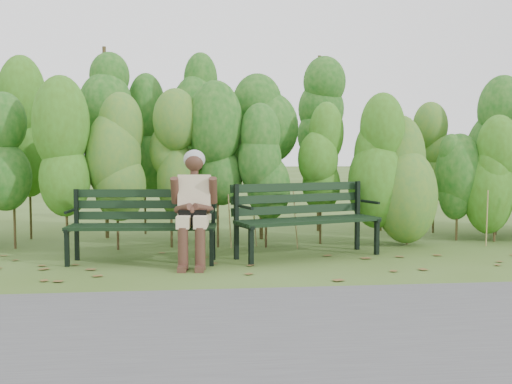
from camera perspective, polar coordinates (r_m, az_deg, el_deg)
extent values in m
plane|color=#395418|center=(6.09, 0.36, -7.28)|extent=(80.00, 80.00, 0.00)
cube|color=#474749|center=(3.98, 4.11, -13.32)|extent=(60.00, 2.50, 0.01)
cylinder|color=#47381E|center=(7.57, -22.06, -2.31)|extent=(0.03, 0.03, 0.80)
ellipsoid|color=#3B6619|center=(7.53, -22.19, 2.54)|extent=(0.64, 0.64, 1.44)
cylinder|color=#47381E|center=(7.42, -17.51, -2.32)|extent=(0.03, 0.03, 0.80)
ellipsoid|color=#3B6619|center=(7.38, -17.61, 2.62)|extent=(0.64, 0.64, 1.44)
cylinder|color=#47381E|center=(7.33, -12.81, -2.32)|extent=(0.03, 0.03, 0.80)
ellipsoid|color=#3B6619|center=(7.29, -12.89, 2.69)|extent=(0.64, 0.64, 1.44)
cylinder|color=#47381E|center=(7.28, -8.02, -2.29)|extent=(0.03, 0.03, 0.80)
ellipsoid|color=#3B6619|center=(7.24, -8.07, 2.75)|extent=(0.64, 0.64, 1.44)
cylinder|color=#47381E|center=(7.29, -3.21, -2.26)|extent=(0.03, 0.03, 0.80)
ellipsoid|color=#3B6619|center=(7.25, -3.23, 2.78)|extent=(0.64, 0.64, 1.44)
cylinder|color=#47381E|center=(7.35, 1.57, -2.20)|extent=(0.03, 0.03, 0.80)
ellipsoid|color=#3B6619|center=(7.31, 1.58, 2.79)|extent=(0.64, 0.64, 1.44)
cylinder|color=#47381E|center=(7.45, 6.23, -2.14)|extent=(0.03, 0.03, 0.80)
ellipsoid|color=#3B6619|center=(7.41, 6.27, 2.79)|extent=(0.64, 0.64, 1.44)
cylinder|color=#47381E|center=(7.61, 10.74, -2.06)|extent=(0.03, 0.03, 0.80)
ellipsoid|color=#3B6619|center=(7.57, 10.80, 2.76)|extent=(0.64, 0.64, 1.44)
cylinder|color=#47381E|center=(7.81, 15.04, -1.97)|extent=(0.03, 0.03, 0.80)
ellipsoid|color=#3B6619|center=(7.77, 15.12, 2.73)|extent=(0.64, 0.64, 1.44)
cylinder|color=#47381E|center=(8.05, 19.10, -1.88)|extent=(0.03, 0.03, 0.80)
ellipsoid|color=#3B6619|center=(8.02, 19.20, 2.68)|extent=(0.64, 0.64, 1.44)
cylinder|color=#47381E|center=(8.33, 22.91, -1.79)|extent=(0.03, 0.03, 0.80)
ellipsoid|color=#3B6619|center=(8.30, 23.02, 2.62)|extent=(0.64, 0.64, 1.44)
cylinder|color=#47381E|center=(8.50, -19.83, -0.59)|extent=(0.04, 0.04, 1.10)
ellipsoid|color=#145316|center=(8.48, -19.97, 5.35)|extent=(0.70, 0.70, 1.98)
cylinder|color=#47381E|center=(8.35, -14.71, -0.56)|extent=(0.04, 0.04, 1.10)
ellipsoid|color=#145316|center=(8.33, -14.81, 5.49)|extent=(0.70, 0.70, 1.98)
cylinder|color=#47381E|center=(8.27, -9.44, -0.52)|extent=(0.04, 0.04, 1.10)
ellipsoid|color=#145316|center=(8.25, -9.51, 5.58)|extent=(0.70, 0.70, 1.98)
cylinder|color=#47381E|center=(8.27, -4.12, -0.49)|extent=(0.04, 0.04, 1.10)
ellipsoid|color=#145316|center=(8.25, -4.15, 5.62)|extent=(0.70, 0.70, 1.98)
cylinder|color=#47381E|center=(8.33, 1.17, -0.44)|extent=(0.04, 0.04, 1.10)
ellipsoid|color=#145316|center=(8.31, 1.18, 5.62)|extent=(0.70, 0.70, 1.98)
cylinder|color=#47381E|center=(8.46, 6.33, -0.40)|extent=(0.04, 0.04, 1.10)
ellipsoid|color=#145316|center=(8.44, 6.37, 5.57)|extent=(0.70, 0.70, 1.98)
cylinder|color=#47381E|center=(8.66, 11.29, -0.35)|extent=(0.04, 0.04, 1.10)
ellipsoid|color=#145316|center=(8.64, 11.37, 5.48)|extent=(0.70, 0.70, 1.98)
cylinder|color=#47381E|center=(8.92, 16.00, -0.30)|extent=(0.04, 0.04, 1.10)
ellipsoid|color=#145316|center=(8.91, 16.11, 5.35)|extent=(0.70, 0.70, 1.98)
cylinder|color=#47381E|center=(9.24, 20.41, -0.26)|extent=(0.04, 0.04, 1.10)
ellipsoid|color=#145316|center=(9.22, 20.54, 5.20)|extent=(0.70, 0.70, 1.98)
cube|color=brown|center=(5.52, -3.86, -8.43)|extent=(0.09, 0.10, 0.01)
cube|color=brown|center=(6.26, 18.54, -7.15)|extent=(0.11, 0.11, 0.01)
cube|color=brown|center=(6.28, -19.22, -7.14)|extent=(0.10, 0.11, 0.01)
cube|color=brown|center=(6.85, 20.39, -6.24)|extent=(0.11, 0.11, 0.01)
cube|color=brown|center=(7.14, 13.96, -5.72)|extent=(0.11, 0.11, 0.01)
cube|color=brown|center=(6.01, -12.83, -7.51)|extent=(0.10, 0.11, 0.01)
cube|color=brown|center=(6.03, 4.55, -7.39)|extent=(0.09, 0.10, 0.01)
cube|color=brown|center=(6.80, -15.70, -6.23)|extent=(0.09, 0.11, 0.01)
cube|color=brown|center=(6.69, -17.64, -6.42)|extent=(0.11, 0.11, 0.01)
cube|color=brown|center=(6.40, -14.48, -6.84)|extent=(0.08, 0.10, 0.01)
cube|color=brown|center=(6.23, -18.11, -7.20)|extent=(0.10, 0.11, 0.01)
cube|color=brown|center=(6.36, -1.44, -6.78)|extent=(0.09, 0.10, 0.01)
cube|color=brown|center=(5.78, -21.93, -8.15)|extent=(0.09, 0.10, 0.01)
cube|color=brown|center=(6.48, -18.82, -6.79)|extent=(0.08, 0.10, 0.01)
cube|color=brown|center=(6.92, 1.55, -5.90)|extent=(0.09, 0.11, 0.01)
cube|color=brown|center=(6.73, 7.13, -6.21)|extent=(0.10, 0.11, 0.01)
cube|color=brown|center=(5.21, -3.52, -9.18)|extent=(0.09, 0.10, 0.01)
cube|color=brown|center=(6.75, -10.28, -6.21)|extent=(0.10, 0.09, 0.01)
cube|color=brown|center=(7.52, 16.98, -5.28)|extent=(0.08, 0.10, 0.01)
cube|color=brown|center=(5.91, 5.12, -7.62)|extent=(0.11, 0.09, 0.01)
cube|color=brown|center=(5.45, 2.97, -8.61)|extent=(0.11, 0.10, 0.01)
cube|color=brown|center=(5.71, -3.45, -8.02)|extent=(0.07, 0.09, 0.01)
cube|color=brown|center=(5.84, -23.10, -8.05)|extent=(0.11, 0.10, 0.01)
cube|color=brown|center=(5.23, -10.97, -9.20)|extent=(0.11, 0.11, 0.01)
cube|color=brown|center=(5.83, -5.63, -7.78)|extent=(0.09, 0.11, 0.01)
cube|color=brown|center=(6.87, 14.53, -6.10)|extent=(0.09, 0.10, 0.01)
cube|color=brown|center=(6.49, -1.33, -6.56)|extent=(0.10, 0.11, 0.01)
cube|color=brown|center=(7.06, -17.98, -5.90)|extent=(0.11, 0.11, 0.01)
cube|color=brown|center=(6.18, 2.52, -7.10)|extent=(0.10, 0.09, 0.01)
cube|color=brown|center=(7.05, 13.69, -5.83)|extent=(0.08, 0.10, 0.01)
cube|color=brown|center=(6.31, -1.43, -6.86)|extent=(0.11, 0.11, 0.01)
cube|color=brown|center=(6.21, 8.12, -7.09)|extent=(0.11, 0.11, 0.01)
cube|color=black|center=(6.26, -11.05, -3.46)|extent=(1.55, 0.23, 0.03)
cube|color=black|center=(6.36, -10.88, -3.34)|extent=(1.55, 0.23, 0.03)
cube|color=black|center=(6.47, -10.72, -3.22)|extent=(1.55, 0.23, 0.03)
cube|color=black|center=(6.58, -10.57, -3.10)|extent=(1.55, 0.23, 0.03)
cube|color=black|center=(6.64, -10.47, -2.21)|extent=(1.55, 0.18, 0.09)
cube|color=black|center=(6.64, -10.46, -1.16)|extent=(1.55, 0.18, 0.09)
cube|color=black|center=(6.65, -10.46, -0.12)|extent=(1.55, 0.18, 0.09)
cube|color=black|center=(6.44, -17.56, -5.10)|extent=(0.05, 0.05, 0.39)
cube|color=black|center=(6.77, -16.72, -3.00)|extent=(0.05, 0.05, 0.77)
cube|color=black|center=(6.58, -17.17, -3.35)|extent=(0.08, 0.43, 0.03)
cylinder|color=black|center=(6.52, -17.31, -1.75)|extent=(0.06, 0.32, 0.03)
cube|color=black|center=(6.19, -4.25, -5.29)|extent=(0.05, 0.05, 0.39)
cube|color=black|center=(6.53, -4.09, -3.09)|extent=(0.05, 0.05, 0.77)
cube|color=black|center=(6.34, -4.18, -3.46)|extent=(0.08, 0.43, 0.03)
cylinder|color=black|center=(6.27, -4.21, -1.80)|extent=(0.06, 0.32, 0.03)
cube|color=black|center=(6.54, 5.80, -2.87)|extent=(1.60, 0.61, 0.04)
cube|color=black|center=(6.64, 5.30, -2.77)|extent=(1.60, 0.61, 0.04)
cube|color=black|center=(6.74, 4.81, -2.66)|extent=(1.60, 0.61, 0.04)
cube|color=black|center=(6.84, 4.34, -2.57)|extent=(1.60, 0.61, 0.04)
cube|color=black|center=(6.90, 4.01, -1.66)|extent=(1.58, 0.57, 0.10)
cube|color=black|center=(6.90, 3.96, -0.59)|extent=(1.58, 0.57, 0.10)
cube|color=black|center=(6.91, 3.91, 0.47)|extent=(1.58, 0.57, 0.10)
cube|color=black|center=(6.20, -0.48, -5.14)|extent=(0.06, 0.06, 0.41)
cube|color=black|center=(6.53, -1.89, -2.86)|extent=(0.06, 0.06, 0.82)
cube|color=black|center=(6.34, -1.15, -3.23)|extent=(0.19, 0.45, 0.04)
cylinder|color=black|center=(6.28, -0.99, -1.45)|extent=(0.14, 0.34, 0.03)
cube|color=black|center=(6.99, 11.43, -4.20)|extent=(0.06, 0.06, 0.41)
cube|color=black|center=(7.28, 9.63, -2.21)|extent=(0.06, 0.06, 0.82)
cube|color=black|center=(7.11, 10.58, -2.52)|extent=(0.19, 0.45, 0.04)
cylinder|color=black|center=(7.06, 10.82, -0.93)|extent=(0.14, 0.34, 0.03)
cube|color=beige|center=(6.15, -6.84, -2.75)|extent=(0.17, 0.41, 0.12)
cube|color=beige|center=(6.13, -5.25, -2.75)|extent=(0.17, 0.41, 0.12)
cylinder|color=#472A1F|center=(6.03, -6.97, -5.38)|extent=(0.11, 0.11, 0.43)
cylinder|color=#472A1F|center=(6.01, -5.34, -5.39)|extent=(0.11, 0.11, 0.43)
cube|color=#472A1F|center=(5.98, -7.03, -7.24)|extent=(0.10, 0.20, 0.06)
cube|color=#472A1F|center=(5.97, -5.38, -7.25)|extent=(0.10, 0.20, 0.06)
cube|color=beige|center=(6.37, -5.86, -0.53)|extent=(0.36, 0.27, 0.49)
cylinder|color=#472A1F|center=(6.34, -5.89, 1.77)|extent=(0.09, 0.09, 0.10)
sphere|color=#472A1F|center=(6.33, -5.91, 2.89)|extent=(0.20, 0.20, 0.20)
ellipsoid|color=gray|center=(6.35, -5.89, 3.10)|extent=(0.23, 0.22, 0.21)
cylinder|color=#472A1F|center=(6.31, -7.73, 0.15)|extent=(0.10, 0.20, 0.29)
cylinder|color=#472A1F|center=(6.28, -4.11, 0.15)|extent=(0.10, 0.20, 0.29)
cylinder|color=#472A1F|center=(6.19, -6.93, -1.55)|extent=(0.20, 0.26, 0.13)
cylinder|color=#472A1F|center=(6.18, -5.08, -1.55)|extent=(0.23, 0.24, 0.13)
sphere|color=#472A1F|center=(6.13, -6.05, -1.78)|extent=(0.10, 0.10, 0.10)
cube|color=black|center=(6.15, -6.04, -2.39)|extent=(0.29, 0.14, 0.15)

